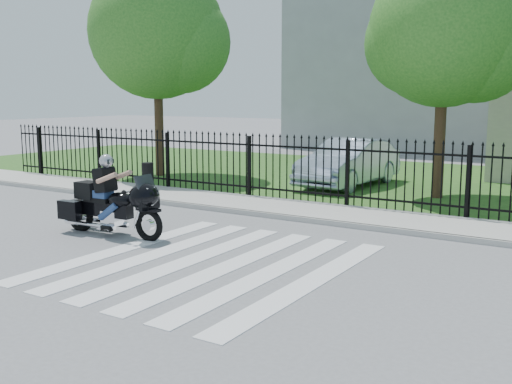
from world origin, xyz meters
The scene contains 12 objects.
ground centered at (0.00, 0.00, 0.00)m, with size 120.00×120.00×0.00m, color slate.
crosswalk centered at (0.00, 0.00, 0.01)m, with size 5.00×5.50×0.01m, color silver, non-canonical shape.
sidewalk centered at (0.00, 5.00, 0.06)m, with size 40.00×2.00×0.12m, color #ADAAA3.
curb centered at (0.00, 4.00, 0.06)m, with size 40.00×0.12×0.12m, color #ADAAA3.
grass_strip centered at (0.00, 12.00, 0.01)m, with size 40.00×12.00×0.02m, color #24511B.
iron_fence centered at (0.00, 6.00, 0.90)m, with size 26.00×0.04×1.80m.
tree_left centered at (-8.50, 8.50, 5.17)m, with size 4.80×4.80×7.58m.
tree_mid centered at (1.50, 9.00, 4.67)m, with size 4.20×4.20×6.78m.
building_tall centered at (-3.00, 26.00, 6.00)m, with size 15.00×10.00×12.00m, color #979A9F.
motorcycle_rider centered at (-3.07, 0.67, 0.72)m, with size 2.65×0.81×1.75m.
parked_car centered at (-1.56, 9.73, 0.78)m, with size 1.61×4.61×1.52m, color #AFBEDD.
litter_bin centered at (-6.19, 5.28, 0.52)m, with size 0.36×0.36×0.80m, color black.
Camera 1 is at (6.09, -8.18, 2.90)m, focal length 42.00 mm.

